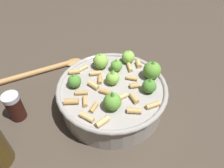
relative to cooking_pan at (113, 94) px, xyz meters
name	(u,v)px	position (x,y,z in m)	size (l,w,h in m)	color
ground_plane	(112,105)	(0.00, 0.00, -0.04)	(2.40, 2.40, 0.00)	#42382D
cooking_pan	(113,94)	(0.00, 0.00, 0.00)	(0.27, 0.27, 0.12)	#9E9993
pepper_shaker	(15,107)	(-0.16, 0.17, 0.00)	(0.04, 0.04, 0.08)	#33140F
wooden_spoon	(47,69)	(0.00, 0.25, -0.04)	(0.23, 0.15, 0.02)	#B2844C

